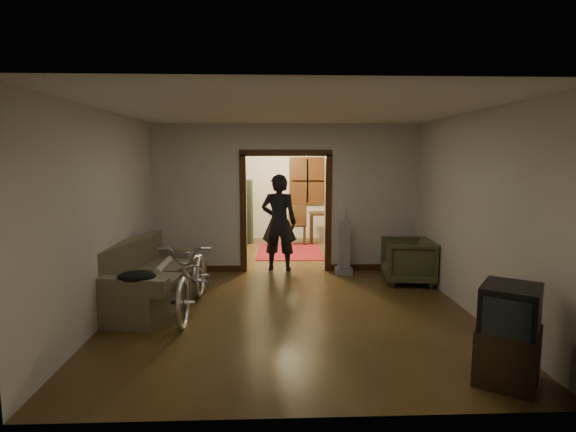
{
  "coord_description": "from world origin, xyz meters",
  "views": [
    {
      "loc": [
        -0.3,
        -7.77,
        2.18
      ],
      "look_at": [
        0.0,
        -0.3,
        1.2
      ],
      "focal_mm": 28.0,
      "sensor_mm": 36.0,
      "label": 1
    }
  ],
  "objects": [
    {
      "name": "globe",
      "position": [
        -1.17,
        3.66,
        1.94
      ],
      "size": [
        0.31,
        0.31,
        0.31
      ],
      "primitive_type": "sphere",
      "color": "#1E5972",
      "rests_on": "locker"
    },
    {
      "name": "rolled_paper",
      "position": [
        -1.95,
        -0.94,
        0.53
      ],
      "size": [
        0.1,
        0.83,
        0.1
      ],
      "primitive_type": "cylinder",
      "rotation": [
        1.57,
        0.0,
        0.0
      ],
      "color": "beige",
      "rests_on": "sofa"
    },
    {
      "name": "door_casing",
      "position": [
        0.0,
        0.75,
        1.1
      ],
      "size": [
        1.74,
        0.2,
        2.32
      ],
      "primitive_type": "cube",
      "color": "#3A1F0D",
      "rests_on": "floor"
    },
    {
      "name": "bicycle",
      "position": [
        -1.4,
        -1.53,
        0.52
      ],
      "size": [
        0.7,
        1.98,
        1.04
      ],
      "primitive_type": "imported",
      "rotation": [
        0.0,
        0.0,
        -0.01
      ],
      "color": "silver",
      "rests_on": "floor"
    },
    {
      "name": "armchair",
      "position": [
        2.09,
        -0.21,
        0.39
      ],
      "size": [
        0.95,
        0.93,
        0.78
      ],
      "primitive_type": "imported",
      "rotation": [
        0.0,
        0.0,
        -1.69
      ],
      "color": "#404527",
      "rests_on": "floor"
    },
    {
      "name": "light_switch",
      "position": [
        1.05,
        0.68,
        1.25
      ],
      "size": [
        0.08,
        0.01,
        0.12
      ],
      "primitive_type": "cube",
      "color": "silver",
      "rests_on": "partition_wall"
    },
    {
      "name": "sofa",
      "position": [
        -2.05,
        -1.24,
        0.48
      ],
      "size": [
        1.33,
        2.22,
        0.95
      ],
      "primitive_type": "cube",
      "rotation": [
        0.0,
        0.0,
        -0.2
      ],
      "color": "brown",
      "rests_on": "floor"
    },
    {
      "name": "jacket",
      "position": [
        -2.0,
        -2.15,
        0.68
      ],
      "size": [
        0.48,
        0.36,
        0.14
      ],
      "primitive_type": "ellipsoid",
      "color": "black",
      "rests_on": "sofa"
    },
    {
      "name": "oriental_rug",
      "position": [
        0.15,
        2.48,
        0.01
      ],
      "size": [
        1.53,
        1.98,
        0.01
      ],
      "primitive_type": "cube",
      "rotation": [
        0.0,
        0.0,
        -0.03
      ],
      "color": "maroon",
      "rests_on": "floor"
    },
    {
      "name": "desk",
      "position": [
        1.22,
        3.53,
        0.39
      ],
      "size": [
        1.18,
        0.89,
        0.77
      ],
      "primitive_type": "cube",
      "rotation": [
        0.0,
        0.0,
        0.32
      ],
      "color": "#2F1F0F",
      "rests_on": "floor"
    },
    {
      "name": "desk_chair",
      "position": [
        0.37,
        3.34,
        0.5
      ],
      "size": [
        0.52,
        0.52,
        1.0
      ],
      "primitive_type": "cube",
      "rotation": [
        0.0,
        0.0,
        -0.18
      ],
      "color": "#2F1F0F",
      "rests_on": "floor"
    },
    {
      "name": "far_window",
      "position": [
        0.7,
        4.21,
        1.55
      ],
      "size": [
        0.98,
        0.06,
        1.28
      ],
      "primitive_type": "cube",
      "color": "black",
      "rests_on": "wall_back"
    },
    {
      "name": "tv_stand",
      "position": [
        2.0,
        -3.71,
        0.27
      ],
      "size": [
        0.79,
        0.8,
        0.54
      ],
      "primitive_type": "cube",
      "rotation": [
        0.0,
        0.0,
        0.95
      ],
      "color": "black",
      "rests_on": "floor"
    },
    {
      "name": "wall_right",
      "position": [
        2.5,
        0.0,
        1.4
      ],
      "size": [
        0.02,
        8.5,
        2.8
      ],
      "primitive_type": "cube",
      "color": "beige",
      "rests_on": "floor"
    },
    {
      "name": "person",
      "position": [
        -0.13,
        0.78,
        0.93
      ],
      "size": [
        0.74,
        0.55,
        1.87
      ],
      "primitive_type": "imported",
      "rotation": [
        0.0,
        0.0,
        2.99
      ],
      "color": "black",
      "rests_on": "floor"
    },
    {
      "name": "vacuum",
      "position": [
        1.08,
        0.4,
        0.5
      ],
      "size": [
        0.35,
        0.3,
        1.0
      ],
      "primitive_type": "cube",
      "rotation": [
        0.0,
        0.0,
        0.2
      ],
      "color": "gray",
      "rests_on": "floor"
    },
    {
      "name": "partition_wall",
      "position": [
        0.0,
        0.75,
        1.4
      ],
      "size": [
        5.0,
        0.14,
        2.8
      ],
      "primitive_type": "cube",
      "color": "beige",
      "rests_on": "floor"
    },
    {
      "name": "floor",
      "position": [
        0.0,
        0.0,
        0.0
      ],
      "size": [
        5.0,
        8.5,
        0.01
      ],
      "primitive_type": "cube",
      "color": "#3A2812",
      "rests_on": "ground"
    },
    {
      "name": "crt_tv",
      "position": [
        2.0,
        -3.71,
        0.73
      ],
      "size": [
        0.73,
        0.75,
        0.48
      ],
      "primitive_type": "cube",
      "rotation": [
        0.0,
        0.0,
        0.95
      ],
      "color": "black",
      "rests_on": "tv_stand"
    },
    {
      "name": "ceiling",
      "position": [
        0.0,
        0.0,
        2.8
      ],
      "size": [
        5.0,
        8.5,
        0.01
      ],
      "primitive_type": "cube",
      "color": "white",
      "rests_on": "floor"
    },
    {
      "name": "wall_left",
      "position": [
        -2.5,
        0.0,
        1.4
      ],
      "size": [
        0.02,
        8.5,
        2.8
      ],
      "primitive_type": "cube",
      "color": "beige",
      "rests_on": "floor"
    },
    {
      "name": "wall_back",
      "position": [
        0.0,
        4.25,
        1.4
      ],
      "size": [
        5.0,
        0.02,
        2.8
      ],
      "primitive_type": "cube",
      "color": "beige",
      "rests_on": "floor"
    },
    {
      "name": "chandelier",
      "position": [
        0.0,
        2.5,
        2.35
      ],
      "size": [
        0.24,
        0.24,
        0.24
      ],
      "primitive_type": "sphere",
      "color": "#FFE0A5",
      "rests_on": "ceiling"
    },
    {
      "name": "locker",
      "position": [
        -1.17,
        3.66,
        0.81
      ],
      "size": [
        0.88,
        0.59,
        1.62
      ],
      "primitive_type": "cube",
      "rotation": [
        0.0,
        0.0,
        0.18
      ],
      "color": "#202D1B",
      "rests_on": "floor"
    }
  ]
}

